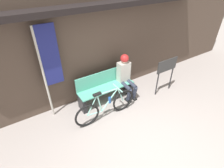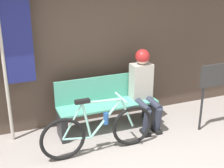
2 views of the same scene
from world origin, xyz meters
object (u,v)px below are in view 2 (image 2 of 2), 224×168
Objects in this scene: park_bench_near at (107,106)px; banner_pole at (13,46)px; person_seated at (144,84)px; bicycle at (99,130)px; signboard at (219,81)px.

banner_pole reaches higher than park_bench_near.
person_seated is 0.56× the size of banner_pole.
person_seated reaches higher than park_bench_near.
signboard is at bearing 0.31° from bicycle.
signboard is (1.07, -0.50, 0.07)m from person_seated.
bicycle is at bearing -119.60° from park_bench_near.
banner_pole is at bearing 171.11° from person_seated.
signboard is at bearing -14.97° from banner_pole.
person_seated is 1.18× the size of signboard.
banner_pole is (-1.91, 0.30, 0.72)m from person_seated.
banner_pole reaches higher than person_seated.
person_seated is at bearing 155.06° from signboard.
signboard is (1.66, -0.61, 0.40)m from park_bench_near.
bicycle is 1.68m from banner_pole.
person_seated is at bearing -10.25° from park_bench_near.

